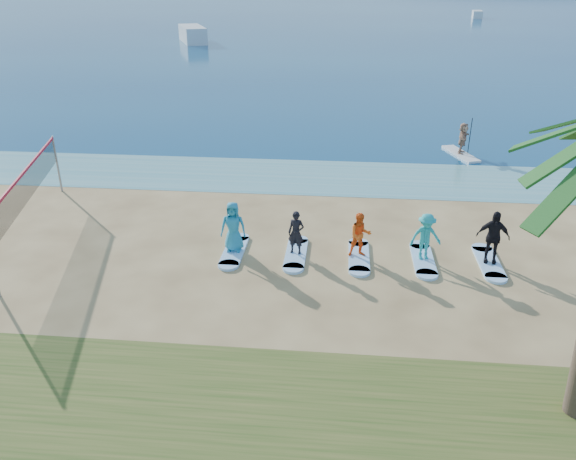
# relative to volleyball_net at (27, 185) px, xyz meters

# --- Properties ---
(ground) EXTENTS (600.00, 600.00, 0.00)m
(ground) POSITION_rel_volleyball_net_xyz_m (10.50, -3.14, -1.90)
(ground) COLOR tan
(ground) RESTS_ON ground
(shallow_water) EXTENTS (600.00, 600.00, 0.00)m
(shallow_water) POSITION_rel_volleyball_net_xyz_m (10.50, 7.36, -1.90)
(shallow_water) COLOR teal
(shallow_water) RESTS_ON ground
(ocean) EXTENTS (600.00, 600.00, 0.00)m
(ocean) POSITION_rel_volleyball_net_xyz_m (10.50, 156.86, -1.90)
(ocean) COLOR navy
(ocean) RESTS_ON ground
(volleyball_net) EXTENTS (2.34, 8.80, 2.50)m
(volleyball_net) POSITION_rel_volleyball_net_xyz_m (0.00, 0.00, 0.00)
(volleyball_net) COLOR gray
(volleyball_net) RESTS_ON ground
(paddleboard) EXTENTS (1.60, 3.07, 0.12)m
(paddleboard) POSITION_rel_volleyball_net_xyz_m (17.50, 11.61, -1.84)
(paddleboard) COLOR silver
(paddleboard) RESTS_ON ground
(paddleboarder) EXTENTS (0.89, 1.56, 1.61)m
(paddleboarder) POSITION_rel_volleyball_net_xyz_m (17.50, 11.61, -0.98)
(paddleboarder) COLOR tan
(paddleboarder) RESTS_ON paddleboard
(boat_offshore_a) EXTENTS (5.84, 9.07, 2.10)m
(boat_offshore_a) POSITION_rel_volleyball_net_xyz_m (-9.79, 61.26, -1.90)
(boat_offshore_a) COLOR silver
(boat_offshore_a) RESTS_ON ground
(boat_offshore_b) EXTENTS (2.49, 5.45, 1.49)m
(boat_offshore_b) POSITION_rel_volleyball_net_xyz_m (38.05, 109.76, -1.90)
(boat_offshore_b) COLOR silver
(boat_offshore_b) RESTS_ON ground
(surfboard_0) EXTENTS (0.70, 2.20, 0.09)m
(surfboard_0) POSITION_rel_volleyball_net_xyz_m (7.61, -0.79, -1.86)
(surfboard_0) COLOR #A4D5FF
(surfboard_0) RESTS_ON ground
(student_0) EXTENTS (0.88, 0.58, 1.77)m
(student_0) POSITION_rel_volleyball_net_xyz_m (7.61, -0.79, -0.93)
(student_0) COLOR teal
(student_0) RESTS_ON surfboard_0
(surfboard_1) EXTENTS (0.70, 2.20, 0.09)m
(surfboard_1) POSITION_rel_volleyball_net_xyz_m (9.77, -0.79, -1.86)
(surfboard_1) COLOR #A4D5FF
(surfboard_1) RESTS_ON ground
(student_1) EXTENTS (0.61, 0.45, 1.51)m
(student_1) POSITION_rel_volleyball_net_xyz_m (9.77, -0.79, -1.06)
(student_1) COLOR black
(student_1) RESTS_ON surfboard_1
(surfboard_2) EXTENTS (0.70, 2.20, 0.09)m
(surfboard_2) POSITION_rel_volleyball_net_xyz_m (11.92, -0.79, -1.86)
(surfboard_2) COLOR #A4D5FF
(surfboard_2) RESTS_ON ground
(student_2) EXTENTS (0.84, 0.71, 1.54)m
(student_2) POSITION_rel_volleyball_net_xyz_m (11.92, -0.79, -1.04)
(student_2) COLOR orange
(student_2) RESTS_ON surfboard_2
(surfboard_3) EXTENTS (0.70, 2.20, 0.09)m
(surfboard_3) POSITION_rel_volleyball_net_xyz_m (14.07, -0.79, -1.86)
(surfboard_3) COLOR #A4D5FF
(surfboard_3) RESTS_ON ground
(student_3) EXTENTS (1.14, 0.79, 1.62)m
(student_3) POSITION_rel_volleyball_net_xyz_m (14.07, -0.79, -1.00)
(student_3) COLOR teal
(student_3) RESTS_ON surfboard_3
(surfboard_4) EXTENTS (0.70, 2.20, 0.09)m
(surfboard_4) POSITION_rel_volleyball_net_xyz_m (16.23, -0.79, -1.86)
(surfboard_4) COLOR #A4D5FF
(surfboard_4) RESTS_ON ground
(student_4) EXTENTS (1.11, 0.60, 1.80)m
(student_4) POSITION_rel_volleyball_net_xyz_m (16.23, -0.79, -0.91)
(student_4) COLOR black
(student_4) RESTS_ON surfboard_4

